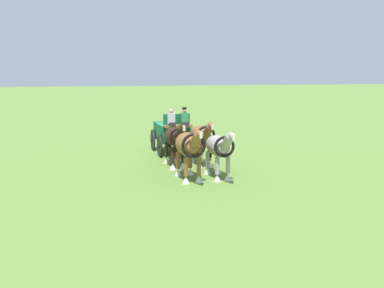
% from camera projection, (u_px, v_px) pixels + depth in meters
% --- Properties ---
extents(ground_plane, '(220.00, 220.00, 0.00)m').
position_uv_depth(ground_plane, '(172.00, 152.00, 24.04)').
color(ground_plane, olive).
extents(show_wagon, '(5.54, 2.05, 2.65)m').
position_uv_depth(show_wagon, '(172.00, 133.00, 23.68)').
color(show_wagon, '#195B38').
rests_on(show_wagon, ground).
extents(draft_horse_rear_near, '(3.02, 0.98, 2.27)m').
position_uv_depth(draft_horse_rear_near, '(201.00, 137.00, 20.52)').
color(draft_horse_rear_near, brown).
rests_on(draft_horse_rear_near, ground).
extents(draft_horse_rear_off, '(3.09, 0.95, 2.24)m').
position_uv_depth(draft_horse_rear_off, '(175.00, 139.00, 20.18)').
color(draft_horse_rear_off, '#331E14').
rests_on(draft_horse_rear_off, ground).
extents(draft_horse_lead_near, '(3.00, 0.94, 2.18)m').
position_uv_depth(draft_horse_lead_near, '(219.00, 148.00, 18.05)').
color(draft_horse_lead_near, '#9E998E').
rests_on(draft_horse_lead_near, ground).
extents(draft_horse_lead_off, '(3.03, 1.08, 2.32)m').
position_uv_depth(draft_horse_lead_off, '(189.00, 146.00, 17.71)').
color(draft_horse_lead_off, brown).
rests_on(draft_horse_lead_off, ground).
extents(sponsor_banner, '(3.11, 0.86, 1.10)m').
position_uv_depth(sponsor_banner, '(177.00, 131.00, 28.83)').
color(sponsor_banner, silver).
rests_on(sponsor_banner, ground).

